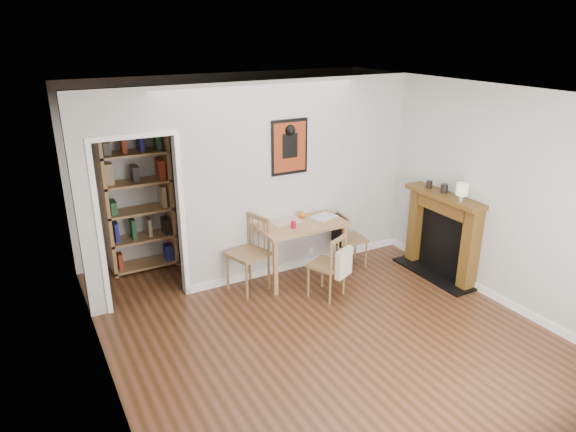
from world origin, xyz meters
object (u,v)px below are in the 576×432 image
chair_left (248,255)px  red_glass (293,225)px  orange_fruit (302,215)px  chair_right (351,239)px  ceramic_jar_b (429,184)px  dining_table (299,229)px  mantel_lamp (462,190)px  ceramic_jar_a (444,188)px  bookshelf (138,197)px  notebook (324,217)px  chair_front (327,265)px  fireplace (443,232)px

chair_left → red_glass: chair_left is taller
red_glass → orange_fruit: size_ratio=1.05×
chair_right → ceramic_jar_b: bearing=-29.6°
dining_table → mantel_lamp: size_ratio=4.97×
orange_fruit → dining_table: bearing=-132.9°
chair_left → red_glass: bearing=-13.8°
ceramic_jar_b → ceramic_jar_a: bearing=-83.6°
bookshelf → ceramic_jar_b: size_ratio=21.13×
notebook → mantel_lamp: 1.79m
notebook → chair_left: bearing=179.6°
chair_left → chair_front: 1.02m
fireplace → chair_right: bearing=139.4°
chair_front → red_glass: 0.68m
chair_right → ceramic_jar_a: 1.44m
red_glass → notebook: size_ratio=0.27×
orange_fruit → notebook: size_ratio=0.26×
orange_fruit → ceramic_jar_a: size_ratio=0.73×
ceramic_jar_a → dining_table: bearing=155.0°
orange_fruit → notebook: bearing=-27.7°
chair_left → mantel_lamp: size_ratio=4.17×
red_glass → ceramic_jar_b: 1.95m
dining_table → ceramic_jar_a: (1.72, -0.80, 0.52)m
red_glass → fireplace: bearing=-20.3°
chair_left → fireplace: fireplace is taller
chair_left → ceramic_jar_b: (2.45, -0.56, 0.72)m
fireplace → notebook: 1.61m
red_glass → mantel_lamp: (1.82, -1.03, 0.47)m
chair_right → ceramic_jar_b: (0.89, -0.51, 0.80)m
chair_right → fireplace: 1.25m
dining_table → notebook: 0.39m
chair_front → fireplace: fireplace is taller
chair_right → bookshelf: bookshelf is taller
chair_left → red_glass: 0.69m
ceramic_jar_a → chair_right: bearing=140.6°
chair_front → bookshelf: 2.73m
fireplace → notebook: bearing=148.3°
bookshelf → red_glass: bearing=-41.9°
orange_fruit → ceramic_jar_b: 1.76m
dining_table → red_glass: (-0.17, -0.14, 0.14)m
chair_left → chair_front: (0.79, -0.63, -0.06)m
red_glass → ceramic_jar_a: size_ratio=0.77×
red_glass → orange_fruit: red_glass is taller
fireplace → notebook: fireplace is taller
chair_left → bookshelf: 1.74m
orange_fruit → ceramic_jar_b: ceramic_jar_b is taller
chair_right → dining_table: bearing=176.4°
chair_right → orange_fruit: 0.83m
red_glass → chair_left: bearing=166.2°
orange_fruit → mantel_lamp: size_ratio=0.35×
red_glass → mantel_lamp: 2.14m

